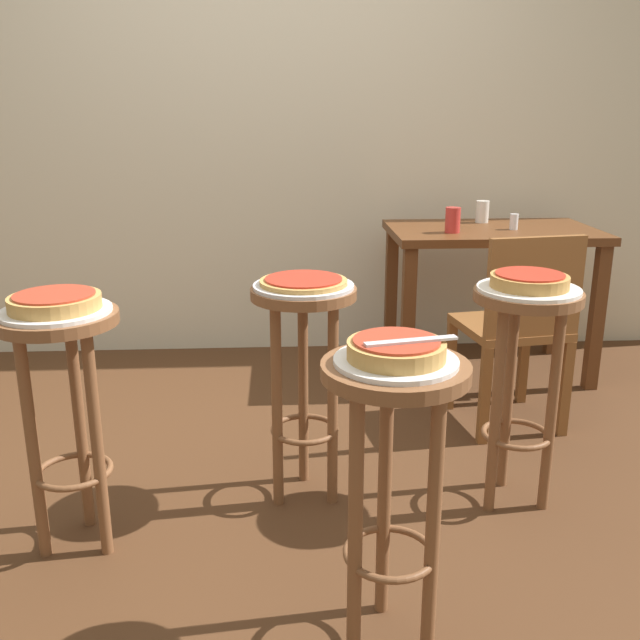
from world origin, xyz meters
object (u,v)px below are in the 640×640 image
at_px(stool_rear, 304,350).
at_px(cup_far_edge, 482,212).
at_px(stool_foreground, 393,448).
at_px(pizza_foreground, 396,349).
at_px(cup_near_edge, 453,220).
at_px(serving_plate_foreground, 396,361).
at_px(dining_table, 491,254).
at_px(serving_plate_rear, 304,286).
at_px(wooden_chair, 517,324).
at_px(condiment_shaker, 514,222).
at_px(pizza_server_knife, 411,341).
at_px(serving_plate_leftside, 529,289).
at_px(stool_middle, 64,383).
at_px(serving_plate_middle, 56,311).
at_px(pizza_leftside, 529,280).
at_px(pizza_middle, 55,301).
at_px(pizza_rear, 304,281).
at_px(stool_leftside, 523,354).

distance_m(stool_rear, cup_far_edge, 1.70).
relative_size(stool_foreground, cup_far_edge, 6.80).
height_order(stool_rear, cup_far_edge, cup_far_edge).
bearing_deg(cup_far_edge, pizza_foreground, -110.62).
bearing_deg(cup_near_edge, serving_plate_foreground, -107.36).
bearing_deg(cup_far_edge, dining_table, -88.16).
xyz_separation_m(serving_plate_rear, wooden_chair, (0.90, 0.51, -0.30)).
distance_m(condiment_shaker, pizza_server_knife, 2.06).
bearing_deg(serving_plate_foreground, serving_plate_leftside, 50.34).
relative_size(stool_rear, cup_far_edge, 6.80).
relative_size(stool_middle, cup_far_edge, 6.80).
distance_m(serving_plate_foreground, serving_plate_leftside, 0.84).
relative_size(serving_plate_leftside, cup_far_edge, 2.95).
bearing_deg(pizza_server_knife, stool_foreground, 134.62).
height_order(stool_middle, cup_near_edge, cup_near_edge).
bearing_deg(stool_middle, serving_plate_middle, 0.00).
distance_m(pizza_leftside, serving_plate_rear, 0.73).
relative_size(serving_plate_rear, wooden_chair, 0.39).
bearing_deg(pizza_foreground, cup_far_edge, 69.38).
distance_m(pizza_middle, stool_rear, 0.80).
height_order(stool_foreground, cup_far_edge, cup_far_edge).
distance_m(serving_plate_foreground, cup_near_edge, 1.88).
distance_m(stool_foreground, pizza_leftside, 0.87).
xyz_separation_m(pizza_rear, cup_far_edge, (0.97, 1.36, 0.03)).
relative_size(serving_plate_foreground, condiment_shaker, 3.79).
bearing_deg(cup_near_edge, wooden_chair, -74.44).
relative_size(serving_plate_middle, serving_plate_leftside, 0.95).
bearing_deg(pizza_leftside, serving_plate_foreground, -129.66).
xyz_separation_m(serving_plate_foreground, cup_far_edge, (0.79, 2.09, 0.04)).
height_order(stool_middle, stool_leftside, same).
bearing_deg(stool_leftside, pizza_leftside, 172.87).
bearing_deg(pizza_server_knife, serving_plate_leftside, 41.11).
relative_size(pizza_foreground, stool_rear, 0.30).
relative_size(stool_leftside, condiment_shaker, 9.94).
xyz_separation_m(serving_plate_leftside, dining_table, (0.26, 1.26, -0.14)).
height_order(stool_leftside, serving_plate_rear, serving_plate_rear).
bearing_deg(pizza_leftside, pizza_rear, 173.58).
distance_m(serving_plate_leftside, cup_near_edge, 1.15).
xyz_separation_m(pizza_foreground, dining_table, (0.79, 1.91, -0.17)).
distance_m(wooden_chair, pizza_server_knife, 1.47).
relative_size(cup_near_edge, pizza_server_knife, 0.54).
distance_m(pizza_foreground, pizza_server_knife, 0.04).
bearing_deg(stool_rear, pizza_leftside, -6.42).
distance_m(stool_foreground, stool_rear, 0.75).
relative_size(stool_rear, dining_table, 0.75).
height_order(serving_plate_leftside, serving_plate_rear, same).
height_order(serving_plate_leftside, pizza_server_knife, pizza_server_knife).
distance_m(stool_rear, wooden_chair, 1.04).
xyz_separation_m(stool_foreground, pizza_foreground, (-0.00, 0.00, 0.25)).
height_order(serving_plate_foreground, pizza_middle, pizza_middle).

